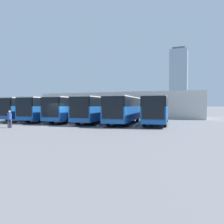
% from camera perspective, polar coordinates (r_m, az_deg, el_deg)
% --- Properties ---
extents(ground_plane, '(600.00, 600.00, 0.00)m').
position_cam_1_polar(ground_plane, '(25.06, -13.18, -3.50)').
color(ground_plane, '#5B5B60').
extents(bus_0, '(3.75, 11.66, 3.32)m').
position_cam_1_polar(bus_0, '(26.84, 11.63, 0.82)').
color(bus_0, '#19519E').
rests_on(bus_0, ground_plane).
extents(curb_divider_0, '(0.83, 5.26, 0.15)m').
position_cam_1_polar(curb_divider_0, '(25.70, 6.72, -3.16)').
color(curb_divider_0, '#9E9E99').
rests_on(curb_divider_0, ground_plane).
extents(bus_1, '(3.75, 11.66, 3.32)m').
position_cam_1_polar(bus_1, '(26.96, 3.27, 0.86)').
color(bus_1, '#19519E').
rests_on(bus_1, ground_plane).
extents(curb_divider_1, '(0.83, 5.26, 0.15)m').
position_cam_1_polar(curb_divider_1, '(26.17, -1.91, -3.06)').
color(curb_divider_1, '#9E9E99').
rests_on(curb_divider_1, ground_plane).
extents(bus_2, '(3.75, 11.66, 3.32)m').
position_cam_1_polar(bus_2, '(28.50, -3.99, 0.92)').
color(bus_2, '#19519E').
rests_on(bus_2, ground_plane).
extents(curb_divider_2, '(0.83, 5.26, 0.15)m').
position_cam_1_polar(curb_divider_2, '(28.01, -9.03, -2.76)').
color(curb_divider_2, '#9E9E99').
rests_on(curb_divider_2, ground_plane).
extents(bus_3, '(3.75, 11.66, 3.32)m').
position_cam_1_polar(bus_3, '(30.48, -10.38, 0.95)').
color(bus_3, '#19519E').
rests_on(bus_3, ground_plane).
extents(curb_divider_3, '(0.83, 5.26, 0.15)m').
position_cam_1_polar(curb_divider_3, '(30.25, -15.15, -2.45)').
color(curb_divider_3, '#9E9E99').
rests_on(curb_divider_3, ground_plane).
extents(bus_4, '(3.75, 11.66, 3.32)m').
position_cam_1_polar(bus_4, '(32.72, -16.02, 0.97)').
color(bus_4, '#19519E').
rests_on(bus_4, ground_plane).
extents(curb_divider_4, '(0.83, 5.26, 0.15)m').
position_cam_1_polar(curb_divider_4, '(32.73, -20.47, -2.18)').
color(curb_divider_4, '#9E9E99').
rests_on(curb_divider_4, ground_plane).
extents(bus_5, '(3.75, 11.66, 3.32)m').
position_cam_1_polar(bus_5, '(35.55, -20.43, 0.99)').
color(bus_5, '#19519E').
rests_on(bus_5, ground_plane).
extents(pedestrian, '(0.54, 0.54, 1.76)m').
position_cam_1_polar(pedestrian, '(24.35, -25.18, -1.56)').
color(pedestrian, '#38384C').
rests_on(pedestrian, ground_plane).
extents(station_building, '(30.83, 13.21, 4.60)m').
position_cam_1_polar(station_building, '(43.72, 2.68, 1.89)').
color(station_building, beige).
rests_on(station_building, ground_plane).
extents(office_tower, '(17.94, 17.94, 63.33)m').
position_cam_1_polar(office_tower, '(248.66, 17.02, 8.45)').
color(office_tower, '#93A8B7').
rests_on(office_tower, ground_plane).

